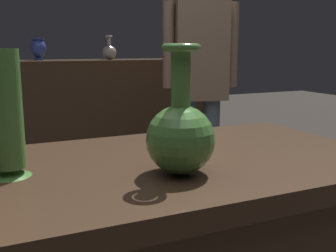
% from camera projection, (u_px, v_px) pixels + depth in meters
% --- Properties ---
extents(back_display_shelf, '(2.60, 0.40, 0.99)m').
position_uv_depth(back_display_shelf, '(44.00, 126.00, 3.04)').
color(back_display_shelf, '#382619').
rests_on(back_display_shelf, ground_plane).
extents(vase_centerpiece, '(0.16, 0.16, 0.29)m').
position_uv_depth(vase_centerpiece, '(181.00, 134.00, 0.90)').
color(vase_centerpiece, '#477A38').
rests_on(vase_centerpiece, display_plinth).
extents(vase_tall_behind, '(0.09, 0.09, 0.28)m').
position_uv_depth(vase_tall_behind, '(5.00, 117.00, 0.87)').
color(vase_tall_behind, '#477A38').
rests_on(vase_tall_behind, display_plinth).
extents(shelf_vase_far_right, '(0.10, 0.10, 0.08)m').
position_uv_depth(shelf_vase_far_right, '(169.00, 52.00, 3.35)').
color(shelf_vase_far_right, '#E55B1E').
rests_on(shelf_vase_far_right, back_display_shelf).
extents(shelf_vase_center, '(0.11, 0.11, 0.16)m').
position_uv_depth(shelf_vase_center, '(38.00, 48.00, 3.00)').
color(shelf_vase_center, '#2D429E').
rests_on(shelf_vase_center, back_display_shelf).
extents(shelf_vase_right, '(0.11, 0.11, 0.18)m').
position_uv_depth(shelf_vase_right, '(109.00, 52.00, 3.12)').
color(shelf_vase_right, gray).
rests_on(shelf_vase_right, back_display_shelf).
extents(visitor_near_right, '(0.46, 0.26, 1.55)m').
position_uv_depth(visitor_near_right, '(200.00, 77.00, 2.48)').
color(visitor_near_right, slate).
rests_on(visitor_near_right, ground_plane).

